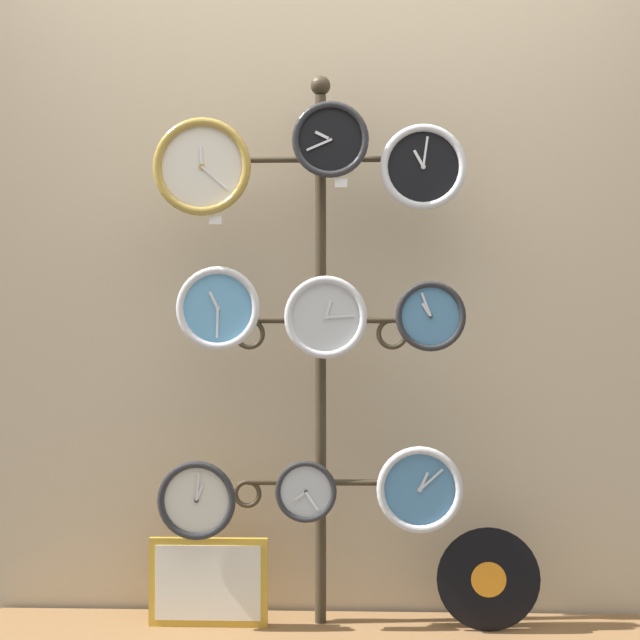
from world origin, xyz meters
TOP-DOWN VIEW (x-y plane):
  - shop_wall at (0.00, 0.57)m, footprint 4.40×0.04m
  - low_shelf at (0.00, 0.35)m, footprint 2.20×0.36m
  - display_stand at (0.00, 0.41)m, footprint 0.78×0.41m
  - clock_top_left at (-0.37, 0.30)m, footprint 0.31×0.04m
  - clock_top_center at (0.04, 0.30)m, footprint 0.24×0.04m
  - clock_top_right at (0.33, 0.32)m, footprint 0.27×0.04m
  - clock_middle_left at (-0.32, 0.32)m, footprint 0.27×0.04m
  - clock_middle_center at (0.02, 0.31)m, footprint 0.26×0.04m
  - clock_middle_right at (0.35, 0.30)m, footprint 0.22×0.04m
  - clock_bottom_left at (-0.39, 0.31)m, footprint 0.25×0.04m
  - clock_bottom_center at (-0.04, 0.32)m, footprint 0.20×0.04m
  - clock_bottom_right at (0.32, 0.31)m, footprint 0.27×0.04m
  - vinyl_record at (0.53, 0.34)m, footprint 0.33×0.01m
  - picture_frame at (-0.36, 0.36)m, footprint 0.38×0.02m
  - price_tag_upper at (-0.33, 0.30)m, footprint 0.04×0.00m
  - price_tag_mid at (0.07, 0.30)m, footprint 0.04×0.00m

SIDE VIEW (x-z plane):
  - low_shelf at x=0.00m, z-range 0.00..0.06m
  - picture_frame at x=-0.36m, z-range 0.06..0.34m
  - vinyl_record at x=0.53m, z-range 0.06..0.39m
  - clock_bottom_left at x=-0.39m, z-range 0.35..0.60m
  - clock_bottom_center at x=-0.04m, z-range 0.40..0.60m
  - clock_bottom_right at x=0.32m, z-range 0.37..0.65m
  - display_stand at x=0.00m, z-range -0.35..1.50m
  - clock_middle_center at x=0.02m, z-range 0.92..1.18m
  - clock_middle_right at x=0.35m, z-range 0.94..1.17m
  - clock_middle_left at x=-0.32m, z-range 0.95..1.22m
  - price_tag_upper at x=-0.33m, z-range 1.35..1.38m
  - shop_wall at x=0.00m, z-range 0.00..2.80m
  - price_tag_mid at x=0.07m, z-range 1.46..1.49m
  - clock_top_right at x=0.33m, z-range 1.39..1.67m
  - clock_top_left at x=-0.37m, z-range 1.37..1.69m
  - clock_top_center at x=0.04m, z-range 1.49..1.74m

